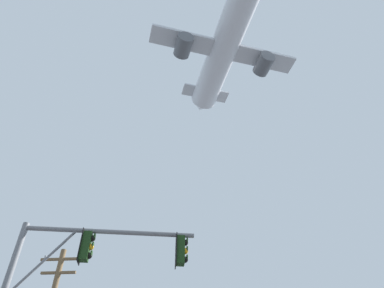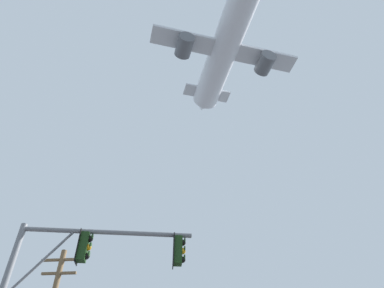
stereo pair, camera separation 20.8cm
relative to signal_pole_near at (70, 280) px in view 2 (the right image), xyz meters
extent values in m
cylinder|color=slate|center=(0.86, 0.15, 1.54)|extent=(5.30, 1.07, 0.15)
cylinder|color=slate|center=(-0.98, -0.17, 0.46)|extent=(1.66, 0.37, 2.22)
cube|color=#193814|center=(3.08, 0.54, 1.02)|extent=(0.31, 0.36, 0.90)
cylinder|color=#193814|center=(3.08, 0.54, 1.53)|extent=(0.05, 0.05, 0.12)
cube|color=black|center=(2.94, 0.52, 1.02)|extent=(0.10, 0.46, 1.04)
sphere|color=black|center=(3.22, 0.57, 1.29)|extent=(0.20, 0.20, 0.20)
cylinder|color=#193814|center=(3.28, 0.58, 1.35)|extent=(0.08, 0.21, 0.21)
sphere|color=orange|center=(3.22, 0.57, 1.01)|extent=(0.20, 0.20, 0.20)
cylinder|color=#193814|center=(3.28, 0.58, 1.07)|extent=(0.08, 0.21, 0.21)
sphere|color=black|center=(3.22, 0.57, 0.73)|extent=(0.20, 0.20, 0.20)
cylinder|color=#193814|center=(3.28, 0.58, 0.79)|extent=(0.08, 0.21, 0.21)
cube|color=#193814|center=(0.18, 0.03, 1.02)|extent=(0.31, 0.36, 0.90)
cylinder|color=#193814|center=(0.18, 0.03, 1.53)|extent=(0.05, 0.05, 0.12)
cube|color=black|center=(0.04, 0.01, 1.02)|extent=(0.10, 0.46, 1.04)
sphere|color=black|center=(0.32, 0.06, 1.29)|extent=(0.20, 0.20, 0.20)
cylinder|color=#193814|center=(0.38, 0.07, 1.35)|extent=(0.08, 0.21, 0.21)
sphere|color=orange|center=(0.32, 0.06, 1.01)|extent=(0.20, 0.20, 0.20)
cylinder|color=#193814|center=(0.38, 0.07, 1.07)|extent=(0.08, 0.21, 0.21)
sphere|color=black|center=(0.32, 0.06, 0.73)|extent=(0.20, 0.20, 0.20)
cylinder|color=#193814|center=(0.38, 0.07, 0.79)|extent=(0.08, 0.21, 0.21)
cube|color=brown|center=(-3.78, 7.14, 3.54)|extent=(2.20, 0.12, 0.12)
cube|color=brown|center=(-3.78, 7.14, 2.84)|extent=(1.80, 0.12, 0.12)
cylinder|color=gray|center=(-4.68, 7.14, 3.66)|extent=(0.10, 0.10, 0.18)
cylinder|color=gray|center=(-2.88, 7.14, 3.66)|extent=(0.10, 0.10, 0.18)
cylinder|color=white|center=(6.91, 18.56, 38.59)|extent=(10.86, 22.21, 3.93)
cone|color=white|center=(2.98, 30.07, 38.59)|extent=(3.96, 3.40, 3.34)
cube|color=silver|center=(6.71, 19.14, 38.00)|extent=(20.65, 9.30, 0.44)
cylinder|color=#595B60|center=(12.25, 21.02, 36.82)|extent=(3.05, 3.51, 2.21)
cylinder|color=#595B60|center=(1.17, 17.25, 36.82)|extent=(3.05, 3.51, 2.21)
cube|color=navy|center=(3.82, 27.63, 40.81)|extent=(1.39, 3.35, 4.67)
cube|color=silver|center=(3.74, 27.86, 38.96)|extent=(7.69, 4.47, 0.25)
camera|label=1|loc=(4.16, -10.04, -3.49)|focal=32.63mm
camera|label=2|loc=(4.37, -10.02, -3.49)|focal=32.63mm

